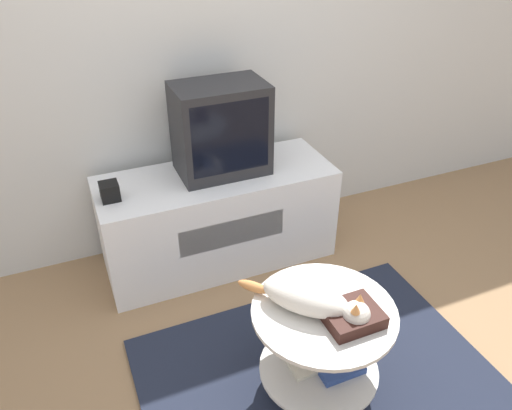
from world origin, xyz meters
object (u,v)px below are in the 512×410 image
cat (311,299)px  speaker (110,191)px  dvd_box (352,316)px  tv (221,129)px

cat → speaker: bearing=167.9°
dvd_box → cat: 0.16m
speaker → dvd_box: bearing=-58.4°
tv → dvd_box: (0.08, -1.23, -0.28)m
tv → dvd_box: size_ratio=2.34×
dvd_box → cat: (-0.12, 0.11, 0.03)m
cat → dvd_box: bearing=5.4°
tv → dvd_box: 1.26m
speaker → cat: bearing=-60.5°
tv → cat: 1.14m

